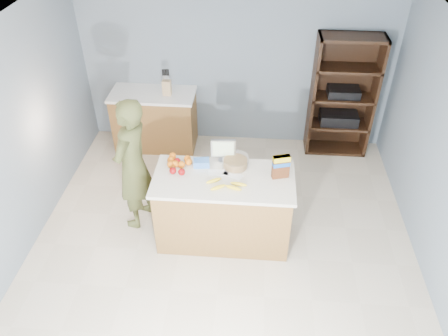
# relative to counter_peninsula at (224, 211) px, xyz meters

# --- Properties ---
(floor) EXTENTS (4.50, 5.00, 0.02)m
(floor) POSITION_rel_counter_peninsula_xyz_m (0.00, -0.30, -0.42)
(floor) COLOR beige
(floor) RESTS_ON ground
(walls) EXTENTS (4.52, 5.02, 2.51)m
(walls) POSITION_rel_counter_peninsula_xyz_m (0.00, -0.30, 1.24)
(walls) COLOR slate
(walls) RESTS_ON ground
(counter_peninsula) EXTENTS (1.56, 0.76, 0.90)m
(counter_peninsula) POSITION_rel_counter_peninsula_xyz_m (0.00, 0.00, 0.00)
(counter_peninsula) COLOR brown
(counter_peninsula) RESTS_ON ground
(back_cabinet) EXTENTS (1.24, 0.62, 0.90)m
(back_cabinet) POSITION_rel_counter_peninsula_xyz_m (-1.20, 1.90, 0.04)
(back_cabinet) COLOR brown
(back_cabinet) RESTS_ON ground
(shelving_unit) EXTENTS (0.90, 0.40, 1.80)m
(shelving_unit) POSITION_rel_counter_peninsula_xyz_m (1.55, 2.05, 0.45)
(shelving_unit) COLOR black
(shelving_unit) RESTS_ON ground
(person) EXTENTS (0.55, 0.70, 1.69)m
(person) POSITION_rel_counter_peninsula_xyz_m (-1.08, 0.22, 0.43)
(person) COLOR #434723
(person) RESTS_ON ground
(knife_block) EXTENTS (0.12, 0.10, 0.31)m
(knife_block) POSITION_rel_counter_peninsula_xyz_m (-0.97, 1.87, 0.60)
(knife_block) COLOR tan
(knife_block) RESTS_ON back_cabinet
(envelopes) EXTENTS (0.40, 0.21, 0.00)m
(envelopes) POSITION_rel_counter_peninsula_xyz_m (0.01, 0.08, 0.49)
(envelopes) COLOR white
(envelopes) RESTS_ON counter_peninsula
(bananas) EXTENTS (0.46, 0.24, 0.04)m
(bananas) POSITION_rel_counter_peninsula_xyz_m (0.04, -0.14, 0.50)
(bananas) COLOR yellow
(bananas) RESTS_ON counter_peninsula
(apples) EXTENTS (0.18, 0.27, 0.08)m
(apples) POSITION_rel_counter_peninsula_xyz_m (-0.53, 0.09, 0.52)
(apples) COLOR maroon
(apples) RESTS_ON counter_peninsula
(oranges) EXTENTS (0.29, 0.24, 0.08)m
(oranges) POSITION_rel_counter_peninsula_xyz_m (-0.54, 0.21, 0.53)
(oranges) COLOR orange
(oranges) RESTS_ON counter_peninsula
(blue_carton) EXTENTS (0.19, 0.14, 0.08)m
(blue_carton) POSITION_rel_counter_peninsula_xyz_m (-0.27, 0.20, 0.52)
(blue_carton) COLOR blue
(blue_carton) RESTS_ON counter_peninsula
(salad_bowl) EXTENTS (0.30, 0.30, 0.13)m
(salad_bowl) POSITION_rel_counter_peninsula_xyz_m (0.11, 0.22, 0.54)
(salad_bowl) COLOR #267219
(salad_bowl) RESTS_ON counter_peninsula
(tv) EXTENTS (0.28, 0.12, 0.28)m
(tv) POSITION_rel_counter_peninsula_xyz_m (-0.03, 0.32, 0.64)
(tv) COLOR silver
(tv) RESTS_ON counter_peninsula
(cereal_box) EXTENTS (0.20, 0.12, 0.28)m
(cereal_box) POSITION_rel_counter_peninsula_xyz_m (0.61, 0.07, 0.65)
(cereal_box) COLOR #592B14
(cereal_box) RESTS_ON counter_peninsula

